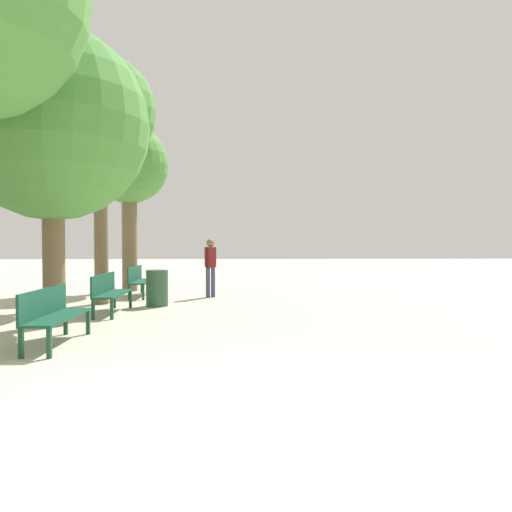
{
  "coord_description": "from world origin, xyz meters",
  "views": [
    {
      "loc": [
        0.82,
        -4.15,
        1.58
      ],
      "look_at": [
        1.2,
        6.35,
        1.27
      ],
      "focal_mm": 35.0,
      "sensor_mm": 36.0,
      "label": 1
    }
  ],
  "objects_px": {
    "bench_row_1": "(52,312)",
    "tree_row_1": "(52,126)",
    "tree_row_2": "(100,113)",
    "bench_row_2": "(109,290)",
    "tree_row_3": "(129,168)",
    "pedestrian_near": "(210,264)",
    "bench_row_3": "(139,279)",
    "trash_bin": "(157,288)"
  },
  "relations": [
    {
      "from": "bench_row_1",
      "to": "tree_row_1",
      "type": "height_order",
      "value": "tree_row_1"
    },
    {
      "from": "tree_row_2",
      "to": "bench_row_2",
      "type": "bearing_deg",
      "value": -69.94
    },
    {
      "from": "bench_row_1",
      "to": "tree_row_3",
      "type": "distance_m",
      "value": 8.98
    },
    {
      "from": "bench_row_1",
      "to": "pedestrian_near",
      "type": "height_order",
      "value": "pedestrian_near"
    },
    {
      "from": "tree_row_2",
      "to": "tree_row_3",
      "type": "distance_m",
      "value": 3.4
    },
    {
      "from": "bench_row_3",
      "to": "tree_row_2",
      "type": "xyz_separation_m",
      "value": [
        -0.61,
        -1.67,
        4.26
      ]
    },
    {
      "from": "trash_bin",
      "to": "bench_row_3",
      "type": "bearing_deg",
      "value": 111.68
    },
    {
      "from": "bench_row_1",
      "to": "trash_bin",
      "type": "height_order",
      "value": "trash_bin"
    },
    {
      "from": "bench_row_3",
      "to": "trash_bin",
      "type": "xyz_separation_m",
      "value": [
        0.86,
        -2.16,
        -0.07
      ]
    },
    {
      "from": "bench_row_3",
      "to": "tree_row_1",
      "type": "height_order",
      "value": "tree_row_1"
    },
    {
      "from": "bench_row_1",
      "to": "tree_row_3",
      "type": "bearing_deg",
      "value": 94.19
    },
    {
      "from": "bench_row_1",
      "to": "trash_bin",
      "type": "relative_size",
      "value": 2.08
    },
    {
      "from": "tree_row_1",
      "to": "tree_row_3",
      "type": "xyz_separation_m",
      "value": [
        0.0,
        6.52,
        0.17
      ]
    },
    {
      "from": "tree_row_1",
      "to": "bench_row_1",
      "type": "bearing_deg",
      "value": -71.04
    },
    {
      "from": "pedestrian_near",
      "to": "tree_row_1",
      "type": "bearing_deg",
      "value": -119.67
    },
    {
      "from": "bench_row_1",
      "to": "pedestrian_near",
      "type": "bearing_deg",
      "value": 72.33
    },
    {
      "from": "bench_row_2",
      "to": "trash_bin",
      "type": "xyz_separation_m",
      "value": [
        0.86,
        1.18,
        -0.07
      ]
    },
    {
      "from": "bench_row_1",
      "to": "bench_row_2",
      "type": "relative_size",
      "value": 1.0
    },
    {
      "from": "bench_row_2",
      "to": "tree_row_1",
      "type": "height_order",
      "value": "tree_row_1"
    },
    {
      "from": "bench_row_3",
      "to": "pedestrian_near",
      "type": "distance_m",
      "value": 2.11
    },
    {
      "from": "tree_row_1",
      "to": "pedestrian_near",
      "type": "relative_size",
      "value": 3.36
    },
    {
      "from": "bench_row_3",
      "to": "tree_row_1",
      "type": "bearing_deg",
      "value": -97.06
    },
    {
      "from": "pedestrian_near",
      "to": "bench_row_1",
      "type": "bearing_deg",
      "value": -107.67
    },
    {
      "from": "pedestrian_near",
      "to": "trash_bin",
      "type": "bearing_deg",
      "value": -121.89
    },
    {
      "from": "tree_row_1",
      "to": "trash_bin",
      "type": "height_order",
      "value": "tree_row_1"
    },
    {
      "from": "tree_row_3",
      "to": "trash_bin",
      "type": "relative_size",
      "value": 5.94
    },
    {
      "from": "tree_row_3",
      "to": "pedestrian_near",
      "type": "height_order",
      "value": "tree_row_3"
    },
    {
      "from": "tree_row_2",
      "to": "tree_row_1",
      "type": "bearing_deg",
      "value": -90.0
    },
    {
      "from": "bench_row_1",
      "to": "bench_row_3",
      "type": "distance_m",
      "value": 6.68
    },
    {
      "from": "tree_row_1",
      "to": "tree_row_2",
      "type": "distance_m",
      "value": 3.4
    },
    {
      "from": "tree_row_1",
      "to": "tree_row_2",
      "type": "relative_size",
      "value": 0.89
    },
    {
      "from": "bench_row_2",
      "to": "tree_row_3",
      "type": "bearing_deg",
      "value": 97.0
    },
    {
      "from": "tree_row_3",
      "to": "trash_bin",
      "type": "height_order",
      "value": "tree_row_3"
    },
    {
      "from": "bench_row_3",
      "to": "tree_row_3",
      "type": "distance_m",
      "value": 3.8
    },
    {
      "from": "bench_row_2",
      "to": "trash_bin",
      "type": "distance_m",
      "value": 1.46
    },
    {
      "from": "bench_row_1",
      "to": "pedestrian_near",
      "type": "xyz_separation_m",
      "value": [
        2.05,
        6.43,
        0.43
      ]
    },
    {
      "from": "trash_bin",
      "to": "bench_row_2",
      "type": "bearing_deg",
      "value": -126.05
    },
    {
      "from": "tree_row_1",
      "to": "tree_row_2",
      "type": "xyz_separation_m",
      "value": [
        0.0,
        3.24,
        1.05
      ]
    },
    {
      "from": "bench_row_3",
      "to": "tree_row_1",
      "type": "xyz_separation_m",
      "value": [
        -0.61,
        -4.91,
        3.21
      ]
    },
    {
      "from": "tree_row_1",
      "to": "bench_row_3",
      "type": "bearing_deg",
      "value": 82.94
    },
    {
      "from": "tree_row_3",
      "to": "pedestrian_near",
      "type": "relative_size",
      "value": 3.18
    },
    {
      "from": "tree_row_3",
      "to": "bench_row_2",
      "type": "bearing_deg",
      "value": -83.0
    }
  ]
}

